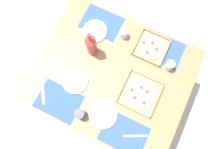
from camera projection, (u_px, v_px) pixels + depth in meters
name	position (u px, v px, depth m)	size (l,w,h in m)	color
ground_plane	(112.00, 89.00, 2.46)	(6.00, 6.00, 0.00)	beige
dining_table	(112.00, 77.00, 1.85)	(1.31, 1.09, 0.73)	#3F3328
placemat_near_left	(162.00, 49.00, 1.80)	(0.36, 0.26, 0.00)	#2D4C9E
placemat_near_right	(101.00, 23.00, 1.87)	(0.36, 0.26, 0.00)	#2D4C9E
placemat_far_left	(124.00, 134.00, 1.63)	(0.36, 0.26, 0.00)	#2D4C9E
placemat_far_right	(59.00, 101.00, 1.69)	(0.36, 0.26, 0.00)	#2D4C9E
pizza_box_center	(140.00, 93.00, 1.70)	(0.30, 0.30, 0.04)	tan
pizza_box_corner_right	(151.00, 47.00, 1.80)	(0.27, 0.27, 0.04)	tan
plate_near_left	(103.00, 114.00, 1.66)	(0.23, 0.23, 0.03)	white
plate_far_right	(95.00, 31.00, 1.84)	(0.22, 0.22, 0.03)	white
plate_near_right	(75.00, 81.00, 1.73)	(0.21, 0.21, 0.02)	white
soda_bottle	(91.00, 45.00, 1.67)	(0.09, 0.09, 0.32)	#B2382D
cup_clear_left	(169.00, 66.00, 1.72)	(0.07, 0.07, 0.10)	silver
cup_spare	(124.00, 33.00, 1.79)	(0.07, 0.07, 0.09)	silver
cup_dark	(80.00, 114.00, 1.62)	(0.08, 0.08, 0.10)	#333338
fork_by_near_left	(57.00, 63.00, 1.77)	(0.19, 0.02, 0.01)	#B7B7BC
fork_by_far_right	(136.00, 136.00, 1.62)	(0.19, 0.02, 0.01)	#B7B7BC
fork_by_near_right	(43.00, 93.00, 1.71)	(0.19, 0.02, 0.01)	#B7B7BC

